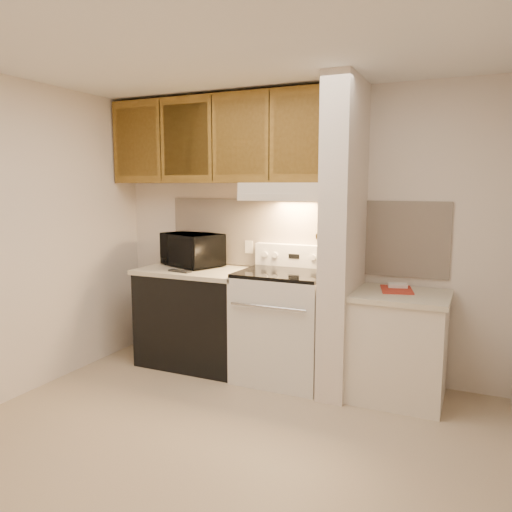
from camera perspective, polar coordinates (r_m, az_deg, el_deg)
The scene contains 49 objects.
floor at distance 3.56m, azimuth -4.09°, elevation -20.04°, with size 3.60×3.60×0.00m, color tan.
ceiling at distance 3.25m, azimuth -4.57°, elevation 22.71°, with size 3.60×3.60×0.00m, color white.
wall_back at distance 4.54m, azimuth 4.82°, elevation 2.64°, with size 3.60×0.02×2.50m, color silver.
wall_left at distance 4.33m, azimuth -25.72°, elevation 1.61°, with size 0.02×3.00×2.50m, color silver.
backsplash at distance 4.53m, azimuth 4.77°, elevation 2.44°, with size 2.60×0.02×0.63m, color #FFE8CF.
range_body at distance 4.37m, azimuth 3.16°, elevation -8.13°, with size 0.76×0.65×0.92m, color silver.
oven_window at distance 4.07m, azimuth 1.53°, elevation -8.74°, with size 0.50×0.01×0.30m, color black.
oven_handle at distance 3.98m, azimuth 1.33°, elevation -5.85°, with size 0.02×0.02×0.65m, color silver.
cooktop at distance 4.26m, azimuth 3.21°, elevation -1.98°, with size 0.74×0.64×0.03m, color black.
range_backguard at distance 4.50m, azimuth 4.54°, elevation 0.04°, with size 0.76×0.08×0.20m, color silver.
range_display at distance 4.46m, azimuth 4.35°, elevation -0.03°, with size 0.10×0.01×0.04m, color black.
range_knob_left_outer at distance 4.56m, azimuth 1.04°, elevation 0.17°, with size 0.05×0.05×0.02m, color silver.
range_knob_left_inner at distance 4.53m, azimuth 2.20°, elevation 0.10°, with size 0.05×0.05×0.02m, color silver.
range_knob_right_inner at distance 4.40m, azimuth 6.54°, elevation -0.17°, with size 0.05×0.05×0.02m, color silver.
range_knob_right_outer at distance 4.37m, azimuth 7.79°, elevation -0.25°, with size 0.05×0.05×0.02m, color silver.
dishwasher_front at distance 4.76m, azimuth -6.80°, elevation -7.12°, with size 1.00×0.63×0.87m, color black.
left_countertop at distance 4.66m, azimuth -6.89°, elevation -1.71°, with size 1.04×0.67×0.04m, color beige.
spoon_rest at distance 4.51m, azimuth -8.72°, elevation -1.71°, with size 0.22×0.07×0.02m, color black.
teal_jar at distance 5.02m, azimuth -9.02°, elevation -0.26°, with size 0.09×0.09×0.10m, color #236064.
outlet at distance 4.71m, azimuth -0.81°, elevation 1.04°, with size 0.08×0.01×0.12m, color beige.
microwave at distance 4.82m, azimuth -7.34°, elevation 0.72°, with size 0.56×0.38×0.31m, color black.
partition_pillar at distance 4.05m, azimuth 9.96°, elevation 1.90°, with size 0.22×0.70×2.50m, color silver.
pillar_trim at distance 4.08m, azimuth 8.40°, elevation 2.68°, with size 0.01×0.70×0.04m, color brown.
knife_strip at distance 4.03m, azimuth 8.12°, elevation 2.91°, with size 0.02×0.42×0.04m, color black.
knife_blade_a at distance 3.90m, azimuth 7.31°, elevation 1.27°, with size 0.01×0.04×0.16m, color silver.
knife_handle_a at distance 3.87m, azimuth 7.29°, elevation 3.46°, with size 0.02×0.02×0.10m, color black.
knife_blade_b at distance 3.98m, azimuth 7.66°, elevation 1.26°, with size 0.01×0.04×0.18m, color silver.
knife_handle_b at distance 3.97m, azimuth 7.71°, elevation 3.56°, with size 0.02×0.02×0.10m, color black.
knife_blade_c at distance 4.05m, azimuth 7.96°, elevation 1.23°, with size 0.01×0.04×0.20m, color silver.
knife_handle_c at distance 4.03m, azimuth 7.97°, elevation 3.62°, with size 0.02×0.02×0.10m, color black.
knife_blade_d at distance 4.13m, azimuth 8.30°, elevation 1.64°, with size 0.01×0.04×0.16m, color silver.
knife_handle_d at distance 4.11m, azimuth 8.29°, elevation 3.70°, with size 0.02×0.02×0.10m, color black.
knife_blade_e at distance 4.21m, azimuth 8.59°, elevation 1.61°, with size 0.01×0.04×0.18m, color silver.
knife_handle_e at distance 4.19m, azimuth 8.62°, elevation 3.78°, with size 0.02×0.02×0.10m, color black.
oven_mitt at distance 4.25m, azimuth 8.80°, elevation 1.88°, with size 0.03×0.10×0.25m, color gray.
right_cab_base at distance 4.14m, azimuth 15.93°, elevation -10.13°, with size 0.70×0.60×0.81m, color beige.
right_countertop at distance 4.03m, azimuth 16.17°, elevation -4.38°, with size 0.74×0.64×0.04m, color beige.
red_folder at distance 4.13m, azimuth 15.77°, elevation -3.72°, with size 0.24×0.32×0.01m, color #B53223.
white_box at distance 4.21m, azimuth 15.87°, elevation -3.31°, with size 0.15×0.10×0.04m, color white.
range_hood at distance 4.31m, azimuth 3.89°, elevation 7.36°, with size 0.78×0.44×0.15m, color beige.
hood_lip at distance 4.11m, azimuth 2.85°, elevation 6.71°, with size 0.78×0.04×0.06m, color beige.
upper_cabinets at distance 4.65m, azimuth -4.04°, elevation 13.08°, with size 2.18×0.33×0.77m, color brown.
cab_door_a at distance 4.96m, azimuth -13.49°, elevation 12.57°, with size 0.46×0.01×0.63m, color brown.
cab_gap_a at distance 4.80m, azimuth -10.86°, elevation 12.81°, with size 0.01×0.01×0.73m, color black.
cab_door_b at distance 4.65m, azimuth -8.04°, elevation 13.03°, with size 0.46×0.01×0.63m, color brown.
cab_gap_b at distance 4.51m, azimuth -5.04°, elevation 13.23°, with size 0.01×0.01×0.73m, color black.
cab_door_c at distance 4.39m, azimuth -1.85°, elevation 13.40°, with size 0.46×0.01×0.63m, color brown.
cab_gap_c at distance 4.27m, azimuth 1.52°, elevation 13.55°, with size 0.01×0.01×0.73m, color black.
cab_door_d at distance 4.18m, azimuth 5.07°, elevation 13.64°, with size 0.46×0.01×0.63m, color brown.
Camera 1 is at (1.51, -2.75, 1.68)m, focal length 35.00 mm.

